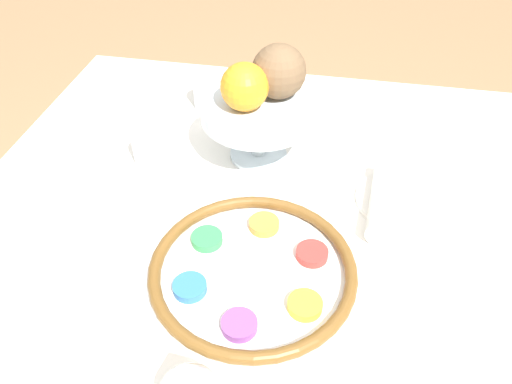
% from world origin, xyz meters
% --- Properties ---
extents(dining_table, '(1.15, 1.08, 0.76)m').
position_xyz_m(dining_table, '(0.00, 0.00, 0.38)').
color(dining_table, white).
rests_on(dining_table, ground_plane).
extents(seder_plate, '(0.32, 0.32, 0.03)m').
position_xyz_m(seder_plate, '(-0.09, -0.02, 0.77)').
color(seder_plate, silver).
rests_on(seder_plate, dining_table).
extents(wine_glass, '(0.07, 0.07, 0.12)m').
position_xyz_m(wine_glass, '(-0.31, 0.02, 0.85)').
color(wine_glass, silver).
rests_on(wine_glass, dining_table).
extents(fruit_stand, '(0.22, 0.22, 0.12)m').
position_xyz_m(fruit_stand, '(0.22, 0.03, 0.86)').
color(fruit_stand, silver).
rests_on(fruit_stand, dining_table).
extents(orange_fruit, '(0.09, 0.09, 0.09)m').
position_xyz_m(orange_fruit, '(0.20, 0.05, 0.93)').
color(orange_fruit, orange).
rests_on(orange_fruit, fruit_stand).
extents(coconut, '(0.10, 0.10, 0.10)m').
position_xyz_m(coconut, '(0.25, 0.00, 0.93)').
color(coconut, brown).
rests_on(coconut, fruit_stand).
extents(bread_plate, '(0.17, 0.17, 0.02)m').
position_xyz_m(bread_plate, '(0.13, -0.25, 0.77)').
color(bread_plate, silver).
rests_on(bread_plate, dining_table).
extents(napkin_roll, '(0.18, 0.06, 0.05)m').
position_xyz_m(napkin_roll, '(0.10, -0.22, 0.78)').
color(napkin_roll, white).
rests_on(napkin_roll, dining_table).
extents(cup_near, '(0.06, 0.06, 0.08)m').
position_xyz_m(cup_near, '(0.38, 0.18, 0.80)').
color(cup_near, silver).
rests_on(cup_near, dining_table).
extents(cup_far, '(0.06, 0.06, 0.08)m').
position_xyz_m(cup_far, '(0.16, 0.24, 0.80)').
color(cup_far, silver).
rests_on(cup_far, dining_table).
extents(fork_left, '(0.02, 0.18, 0.01)m').
position_xyz_m(fork_left, '(-0.14, 0.25, 0.76)').
color(fork_left, silver).
rests_on(fork_left, dining_table).
extents(fork_right, '(0.03, 0.18, 0.01)m').
position_xyz_m(fork_right, '(-0.11, 0.25, 0.76)').
color(fork_right, silver).
rests_on(fork_right, dining_table).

